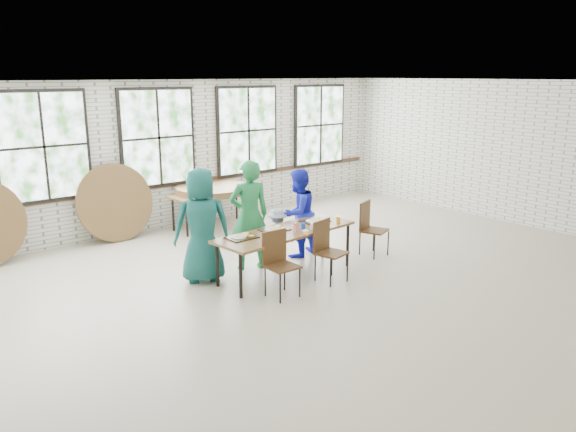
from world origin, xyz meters
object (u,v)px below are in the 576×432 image
dining_table (286,234)px  storage_table (213,195)px  chair_near_right (326,245)px  chair_near_left (278,258)px

dining_table → storage_table: size_ratio=1.34×
chair_near_right → storage_table: size_ratio=0.52×
dining_table → chair_near_right: 0.67m
dining_table → chair_near_left: size_ratio=2.58×
storage_table → dining_table: bearing=-105.0°
chair_near_left → chair_near_right: same height
dining_table → chair_near_right: chair_near_right is taller
chair_near_left → storage_table: 3.96m
storage_table → chair_near_right: bearing=-97.9°
chair_near_right → storage_table: (0.34, 3.75, 0.13)m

